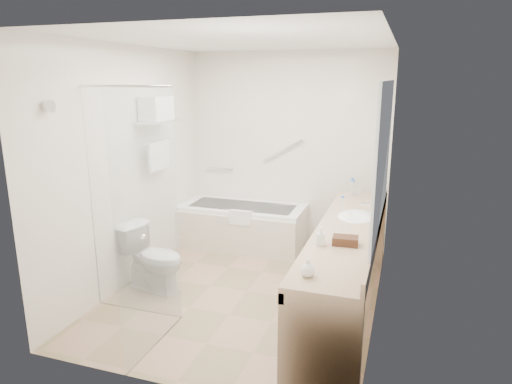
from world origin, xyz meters
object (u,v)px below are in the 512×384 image
(toilet, at_px, (153,258))
(amenity_basket, at_px, (345,241))
(water_bottle_left, at_px, (342,205))
(vanity_counter, at_px, (347,250))
(bathtub, at_px, (243,226))

(toilet, xyz_separation_m, amenity_basket, (2.01, -0.33, 0.54))
(water_bottle_left, bearing_deg, vanity_counter, -75.99)
(toilet, bearing_deg, amenity_basket, -89.09)
(bathtub, relative_size, amenity_basket, 7.77)
(toilet, distance_m, amenity_basket, 2.11)
(bathtub, xyz_separation_m, amenity_basket, (1.56, -1.81, 0.61))
(vanity_counter, bearing_deg, toilet, -177.35)
(amenity_basket, bearing_deg, toilet, 170.64)
(bathtub, relative_size, toilet, 2.31)
(bathtub, distance_m, vanity_counter, 2.09)
(bathtub, height_order, water_bottle_left, water_bottle_left)
(bathtub, bearing_deg, vanity_counter, -42.35)
(vanity_counter, height_order, water_bottle_left, water_bottle_left)
(bathtub, xyz_separation_m, water_bottle_left, (1.40, -0.90, 0.65))
(bathtub, relative_size, water_bottle_left, 9.13)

